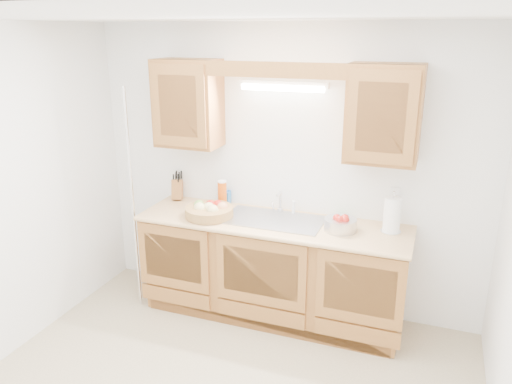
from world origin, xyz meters
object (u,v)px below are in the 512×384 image
at_px(fruit_basket, 209,210).
at_px(knife_block, 177,189).
at_px(paper_towel, 392,215).
at_px(apple_bowl, 341,224).

distance_m(fruit_basket, knife_block, 0.59).
bearing_deg(fruit_basket, knife_block, 146.35).
bearing_deg(paper_towel, apple_bowl, -164.23).
bearing_deg(apple_bowl, knife_block, 171.37).
distance_m(fruit_basket, apple_bowl, 1.12).
height_order(knife_block, apple_bowl, knife_block).
relative_size(knife_block, paper_towel, 0.82).
relative_size(knife_block, apple_bowl, 0.87).
xyz_separation_m(fruit_basket, paper_towel, (1.50, 0.19, 0.08)).
bearing_deg(fruit_basket, apple_bowl, 4.21).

